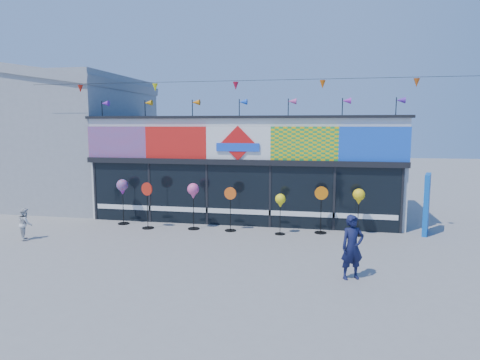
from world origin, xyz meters
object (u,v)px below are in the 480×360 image
(blue_sign, at_px, (426,204))
(spinner_3, at_px, (230,208))
(spinner_2, at_px, (193,192))
(adult_man, at_px, (352,247))
(spinner_6, at_px, (359,198))
(spinner_1, at_px, (147,204))
(child, at_px, (25,224))
(spinner_4, at_px, (280,202))
(spinner_5, at_px, (321,209))
(spinner_0, at_px, (122,188))

(blue_sign, distance_m, spinner_3, 6.80)
(spinner_2, height_order, adult_man, spinner_2)
(spinner_2, height_order, spinner_6, spinner_2)
(spinner_1, height_order, child, spinner_1)
(blue_sign, distance_m, spinner_1, 9.84)
(spinner_2, xyz_separation_m, spinner_6, (5.78, 0.21, -0.05))
(blue_sign, relative_size, spinner_1, 1.24)
(spinner_2, xyz_separation_m, adult_man, (5.32, -4.13, -0.55))
(spinner_2, bearing_deg, spinner_1, -172.36)
(blue_sign, xyz_separation_m, spinner_6, (-2.32, -0.68, 0.24))
(spinner_4, xyz_separation_m, spinner_5, (1.38, 0.43, -0.26))
(spinner_3, relative_size, adult_man, 0.99)
(spinner_3, distance_m, child, 6.84)
(spinner_0, distance_m, spinner_5, 7.42)
(spinner_3, bearing_deg, child, -159.23)
(blue_sign, distance_m, spinner_2, 8.16)
(spinner_1, distance_m, spinner_5, 6.23)
(spinner_0, height_order, spinner_5, spinner_0)
(spinner_2, distance_m, adult_man, 6.75)
(spinner_1, relative_size, spinner_6, 1.05)
(spinner_4, height_order, spinner_6, spinner_6)
(blue_sign, bearing_deg, spinner_3, -157.13)
(blue_sign, distance_m, adult_man, 5.74)
(spinner_3, height_order, spinner_4, spinner_3)
(child, bearing_deg, blue_sign, -116.24)
(spinner_0, xyz_separation_m, spinner_4, (6.03, -0.41, -0.24))
(blue_sign, xyz_separation_m, spinner_0, (-10.98, -0.63, 0.32))
(spinner_1, xyz_separation_m, spinner_5, (6.21, 0.50, -0.02))
(spinner_2, relative_size, spinner_3, 1.07)
(spinner_2, height_order, spinner_3, spinner_2)
(adult_man, bearing_deg, blue_sign, 37.64)
(spinner_0, bearing_deg, spinner_6, -0.37)
(spinner_5, bearing_deg, blue_sign, 9.72)
(spinner_0, height_order, child, spinner_0)
(spinner_2, distance_m, spinner_4, 3.17)
(blue_sign, height_order, adult_man, blue_sign)
(spinner_4, height_order, child, spinner_4)
(adult_man, relative_size, child, 1.51)
(spinner_0, xyz_separation_m, spinner_6, (8.66, -0.06, -0.08))
(spinner_6, xyz_separation_m, adult_man, (-0.47, -4.33, -0.50))
(spinner_3, xyz_separation_m, spinner_5, (3.16, 0.29, 0.04))
(spinner_0, bearing_deg, spinner_1, -22.14)
(spinner_3, xyz_separation_m, spinner_4, (1.79, -0.14, 0.30))
(spinner_4, distance_m, spinner_6, 2.65)
(spinner_5, bearing_deg, spinner_0, -179.88)
(blue_sign, height_order, spinner_2, blue_sign)
(child, bearing_deg, spinner_1, -96.95)
(spinner_5, relative_size, child, 1.57)
(spinner_6, bearing_deg, spinner_1, -176.69)
(blue_sign, relative_size, spinner_6, 1.30)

